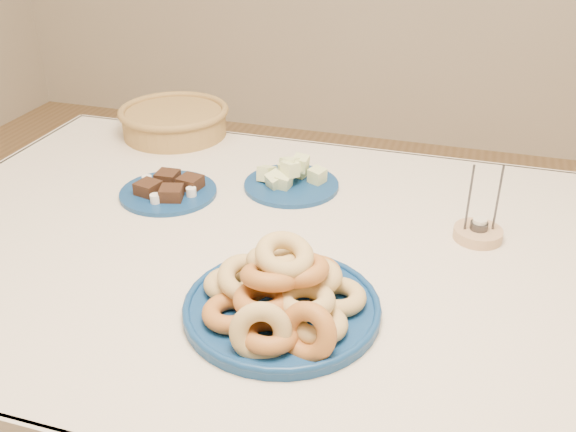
% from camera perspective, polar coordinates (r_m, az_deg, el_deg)
% --- Properties ---
extents(dining_table, '(1.71, 1.11, 0.75)m').
position_cam_1_polar(dining_table, '(1.35, 0.63, -6.71)').
color(dining_table, brown).
rests_on(dining_table, ground).
extents(donut_platter, '(0.39, 0.39, 0.15)m').
position_cam_1_polar(donut_platter, '(1.08, -0.54, -7.18)').
color(donut_platter, navy).
rests_on(donut_platter, dining_table).
extents(melon_plate, '(0.29, 0.29, 0.08)m').
position_cam_1_polar(melon_plate, '(1.52, 0.26, 3.33)').
color(melon_plate, navy).
rests_on(melon_plate, dining_table).
extents(brownie_plate, '(0.23, 0.23, 0.04)m').
position_cam_1_polar(brownie_plate, '(1.51, -10.57, 2.29)').
color(brownie_plate, navy).
rests_on(brownie_plate, dining_table).
extents(wicker_basket, '(0.33, 0.33, 0.08)m').
position_cam_1_polar(wicker_basket, '(1.85, -10.07, 8.39)').
color(wicker_basket, olive).
rests_on(wicker_basket, dining_table).
extents(candle_holder, '(0.12, 0.12, 0.17)m').
position_cam_1_polar(candle_holder, '(1.37, 16.54, -1.37)').
color(candle_holder, tan).
rests_on(candle_holder, dining_table).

